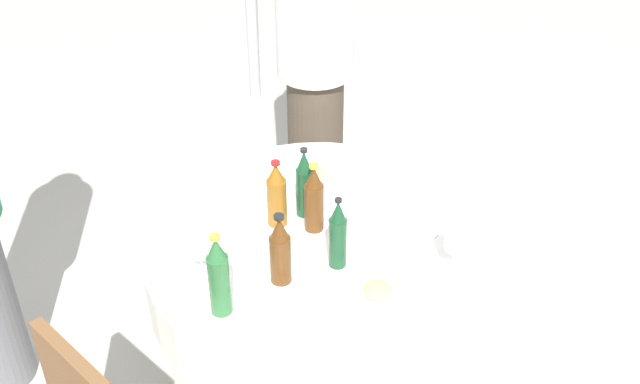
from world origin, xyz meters
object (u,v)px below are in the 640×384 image
plate_outer (294,320)px  plate_left (314,177)px  bottle_brown_west (280,251)px  plate_rear (378,293)px  dining_table (320,266)px  bottle_dark_green_east (304,184)px  wine_glass_south (200,248)px  wine_glass_east (456,241)px  person_inner (315,75)px  bottle_amber_front (277,195)px  bottle_green_inner (219,277)px  plate_near (375,210)px  bottle_dark_green_south (338,235)px  bottle_brown_far (314,199)px

plate_outer → plate_left: 0.79m
bottle_brown_west → plate_rear: (0.13, 0.30, -0.11)m
dining_table → bottle_dark_green_east: (-0.13, -0.04, 0.28)m
dining_table → wine_glass_south: bearing=-70.3°
wine_glass_east → person_inner: (-1.19, -0.29, 0.03)m
bottle_dark_green_east → wine_glass_east: bearing=50.6°
bottle_amber_front → person_inner: size_ratio=0.16×
plate_rear → plate_outer: 0.29m
bottle_green_inner → person_inner: person_inner is taller
plate_left → person_inner: bearing=171.2°
dining_table → plate_left: (-0.34, 0.03, 0.16)m
dining_table → wine_glass_south: size_ratio=8.66×
bottle_green_inner → plate_rear: bearing=88.8°
dining_table → bottle_amber_front: (-0.08, -0.14, 0.28)m
bottle_amber_front → plate_left: size_ratio=1.06×
bottle_amber_front → plate_outer: bearing=-0.5°
wine_glass_east → plate_rear: bearing=-69.7°
wine_glass_east → plate_rear: wine_glass_east is taller
bottle_brown_west → bottle_green_inner: bearing=-60.1°
bottle_dark_green_east → plate_rear: bottle_dark_green_east is taller
bottle_green_inner → bottle_amber_front: 0.48m
wine_glass_east → plate_outer: wine_glass_east is taller
wine_glass_east → plate_near: (-0.34, -0.20, -0.10)m
wine_glass_south → plate_rear: size_ratio=0.63×
bottle_dark_green_south → person_inner: bearing=175.4°
bottle_brown_far → person_inner: 0.92m
wine_glass_south → plate_near: bearing=110.9°
bottle_brown_far → bottle_brown_west: size_ratio=1.02×
dining_table → bottle_green_inner: bearing=-47.1°
bottle_green_inner → plate_rear: 0.52m
wine_glass_east → plate_left: 0.71m
plate_rear → person_inner: person_inner is taller
bottle_dark_green_south → bottle_dark_green_east: (-0.30, -0.07, 0.00)m
wine_glass_south → plate_outer: (0.28, 0.28, -0.10)m
bottle_dark_green_east → plate_outer: size_ratio=1.21×
dining_table → plate_left: size_ratio=5.02×
plate_outer → plate_left: plate_left is taller
bottle_amber_front → plate_near: bearing=91.7°
dining_table → bottle_brown_west: bearing=-36.3°
bottle_brown_west → bottle_amber_front: bearing=175.9°
bottle_brown_west → bottle_dark_green_east: bearing=160.1°
plate_rear → wine_glass_south: bearing=-109.7°
plate_rear → plate_near: bearing=169.0°
dining_table → bottle_brown_far: size_ratio=4.61×
bottle_brown_far → plate_left: (-0.31, 0.05, -0.12)m
person_inner → bottle_green_inner: bearing=-103.4°
bottle_amber_front → person_inner: 0.90m
bottle_dark_green_south → person_inner: size_ratio=0.16×
bottle_brown_far → wine_glass_south: size_ratio=1.88×
bottle_green_inner → plate_outer: size_ratio=1.29×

